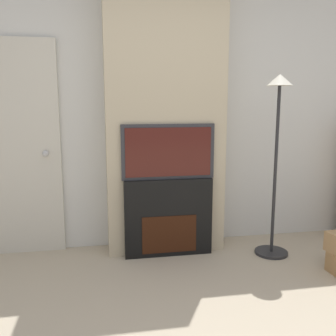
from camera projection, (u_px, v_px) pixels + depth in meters
The scene contains 6 objects.
wall_back at pixel (162, 110), 3.68m from camera, with size 6.00×0.06×2.70m.
chimney_breast at pixel (165, 110), 3.49m from camera, with size 1.11×0.33×2.70m.
fireplace at pixel (168, 217), 3.51m from camera, with size 0.82×0.15×0.73m.
television at pixel (168, 152), 3.40m from camera, with size 0.85×0.07×0.50m.
floor_lamp at pixel (277, 142), 3.39m from camera, with size 0.31×0.31×1.67m.
entry_door at pixel (11, 150), 3.44m from camera, with size 0.90×0.09×1.99m.
Camera 1 is at (-0.60, -1.64, 1.43)m, focal length 40.00 mm.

